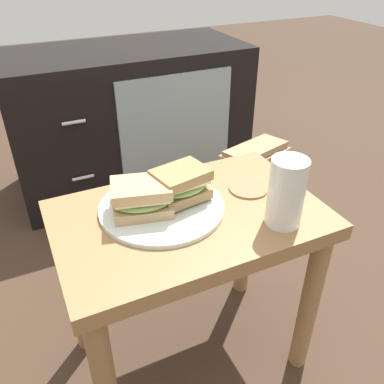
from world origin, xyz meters
The scene contains 9 objects.
ground_plane centered at (0.00, 0.00, 0.00)m, with size 8.00×8.00×0.00m, color #3D2B1E.
side_table centered at (0.00, 0.00, 0.37)m, with size 0.56×0.36×0.46m.
tv_cabinet centered at (0.16, 0.95, 0.29)m, with size 0.96×0.46×0.58m.
plate centered at (-0.05, 0.04, 0.47)m, with size 0.26×0.26×0.01m, color silver.
sandwich_front centered at (-0.09, 0.03, 0.50)m, with size 0.14×0.12×0.07m.
sandwich_back centered at (0.00, 0.04, 0.51)m, with size 0.13×0.11×0.07m.
beer_glass centered at (0.16, -0.11, 0.53)m, with size 0.07×0.07×0.14m.
coaster centered at (0.16, 0.03, 0.46)m, with size 0.09×0.09×0.01m, color #996B47.
paper_bag centered at (0.46, 0.43, 0.16)m, with size 0.26×0.19×0.33m.
Camera 1 is at (-0.29, -0.63, 0.95)m, focal length 37.87 mm.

